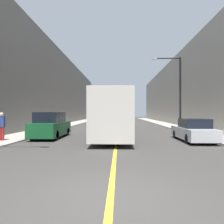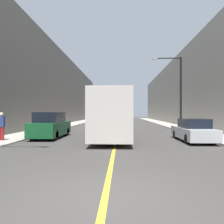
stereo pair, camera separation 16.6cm
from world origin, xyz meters
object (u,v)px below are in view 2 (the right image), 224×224
at_px(street_lamp_right, 178,88).
at_px(pedestrian, 1,126).
at_px(bus, 113,114).
at_px(car_right_near, 193,131).
at_px(parked_suv_left, 51,126).

height_order(street_lamp_right, pedestrian, street_lamp_right).
xyz_separation_m(bus, street_lamp_right, (6.44, 5.65, 2.67)).
distance_m(street_lamp_right, pedestrian, 16.55).
xyz_separation_m(bus, car_right_near, (5.38, -2.29, -1.08)).
bearing_deg(street_lamp_right, car_right_near, -97.63).
relative_size(bus, pedestrian, 6.46).
bearing_deg(bus, pedestrian, -156.25).
height_order(bus, parked_suv_left, bus).
bearing_deg(pedestrian, bus, 23.75).
height_order(car_right_near, street_lamp_right, street_lamp_right).
relative_size(bus, car_right_near, 2.47).
height_order(bus, car_right_near, bus).
bearing_deg(parked_suv_left, car_right_near, -8.52).
distance_m(bus, car_right_near, 5.95).
bearing_deg(bus, parked_suv_left, -170.54).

